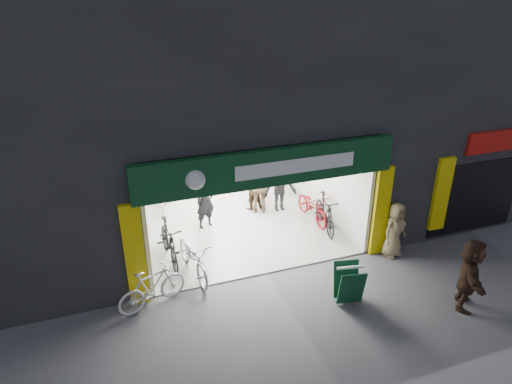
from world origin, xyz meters
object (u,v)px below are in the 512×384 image
bike_left_front (193,257)px  bike_right_front (325,213)px  sandwich_board (349,283)px  pedestrian_near (395,230)px  parked_bike (152,288)px

bike_left_front → bike_right_front: 4.42m
bike_left_front → sandwich_board: bearing=-42.8°
pedestrian_near → parked_bike: bearing=164.0°
bike_right_front → parked_bike: 5.81m
parked_bike → bike_left_front: bearing=-71.4°
bike_left_front → parked_bike: size_ratio=1.19×
bike_left_front → pedestrian_near: size_ratio=1.29×
bike_right_front → pedestrian_near: bearing=-49.6°
sandwich_board → bike_left_front: bearing=155.6°
bike_left_front → parked_bike: bearing=-149.0°
pedestrian_near → bike_left_front: bearing=154.2°
bike_left_front → sandwich_board: (3.21, -2.29, -0.02)m
pedestrian_near → sandwich_board: pedestrian_near is taller
bike_right_front → parked_bike: size_ratio=1.07×
pedestrian_near → bike_right_front: bearing=103.4°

